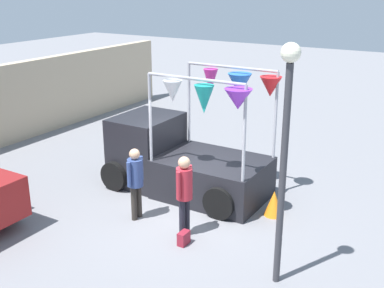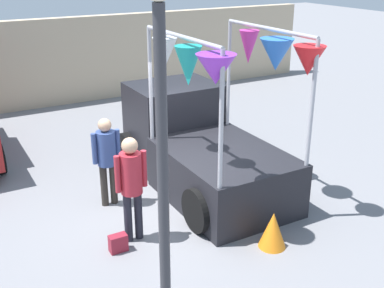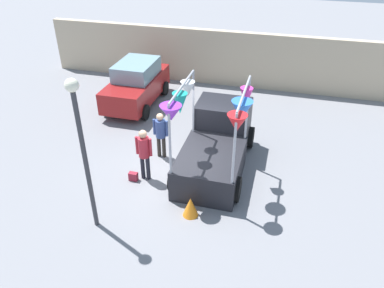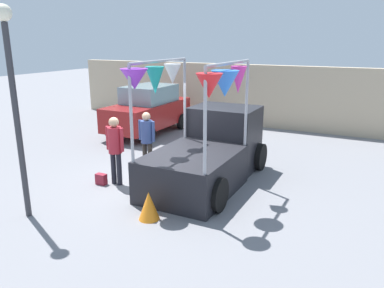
% 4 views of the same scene
% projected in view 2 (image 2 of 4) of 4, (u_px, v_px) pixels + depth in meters
% --- Properties ---
extents(ground_plane, '(60.00, 60.00, 0.00)m').
position_uv_depth(ground_plane, '(173.00, 208.00, 8.81)').
color(ground_plane, slate).
extents(vendor_truck, '(2.51, 4.19, 3.16)m').
position_uv_depth(vendor_truck, '(197.00, 139.00, 9.58)').
color(vendor_truck, black).
rests_on(vendor_truck, ground).
extents(person_customer, '(0.53, 0.34, 1.76)m').
position_uv_depth(person_customer, '(131.00, 179.00, 7.46)').
color(person_customer, black).
rests_on(person_customer, ground).
extents(person_vendor, '(0.53, 0.34, 1.67)m').
position_uv_depth(person_vendor, '(107.00, 154.00, 8.59)').
color(person_vendor, '#2D2823').
rests_on(person_vendor, ground).
extents(handbag, '(0.28, 0.16, 0.28)m').
position_uv_depth(handbag, '(118.00, 243.00, 7.48)').
color(handbag, maroon).
rests_on(handbag, ground).
extents(street_lamp, '(0.32, 0.32, 4.25)m').
position_uv_depth(street_lamp, '(162.00, 127.00, 4.73)').
color(street_lamp, '#333338').
rests_on(street_lamp, ground).
extents(brick_boundary_wall, '(18.00, 0.36, 2.60)m').
position_uv_depth(brick_boundary_wall, '(57.00, 62.00, 14.51)').
color(brick_boundary_wall, tan).
rests_on(brick_boundary_wall, ground).
extents(folded_kite_bundle_tangerine, '(0.47, 0.47, 0.60)m').
position_uv_depth(folded_kite_bundle_tangerine, '(273.00, 230.00, 7.54)').
color(folded_kite_bundle_tangerine, orange).
rests_on(folded_kite_bundle_tangerine, ground).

